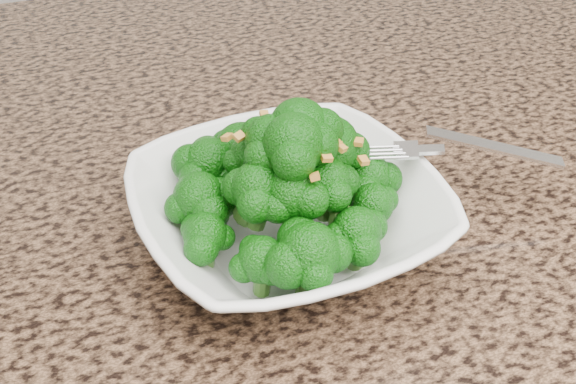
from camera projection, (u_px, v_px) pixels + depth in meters
name	position (u px, v px, depth m)	size (l,w,h in m)	color
granite_counter	(230.00, 210.00, 0.62)	(1.64, 1.04, 0.03)	brown
bowl	(288.00, 215.00, 0.55)	(0.23, 0.23, 0.06)	white
broccoli_pile	(288.00, 141.00, 0.51)	(0.20, 0.20, 0.08)	#0D5609
garlic_topping	(288.00, 88.00, 0.48)	(0.12, 0.12, 0.01)	gold
fork	(434.00, 149.00, 0.56)	(0.19, 0.03, 0.01)	silver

